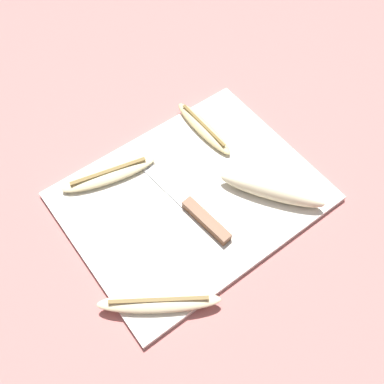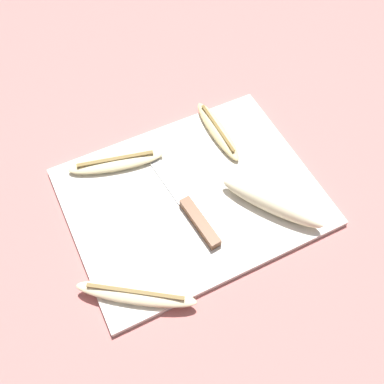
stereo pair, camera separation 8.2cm
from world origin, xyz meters
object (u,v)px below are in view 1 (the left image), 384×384
at_px(banana_cream_curved, 159,302).
at_px(banana_bright_far, 272,190).
at_px(banana_spotted_left, 203,128).
at_px(knife, 199,214).
at_px(banana_soft_right, 109,174).

bearing_deg(banana_cream_curved, banana_bright_far, 9.12).
bearing_deg(banana_spotted_left, knife, -130.20).
bearing_deg(banana_spotted_left, banana_bright_far, -88.85).
bearing_deg(knife, banana_soft_right, 110.58).
bearing_deg(banana_spotted_left, banana_soft_right, 175.22).
relative_size(knife, banana_bright_far, 1.28).
relative_size(banana_soft_right, banana_spotted_left, 1.13).
relative_size(banana_spotted_left, banana_cream_curved, 0.90).
xyz_separation_m(banana_bright_far, banana_cream_curved, (-0.28, -0.05, -0.01)).
height_order(banana_bright_far, banana_cream_curved, banana_bright_far).
bearing_deg(banana_soft_right, banana_spotted_left, -4.78).
bearing_deg(banana_soft_right, knife, -63.80).
height_order(banana_bright_far, banana_spotted_left, banana_bright_far).
xyz_separation_m(banana_bright_far, banana_soft_right, (-0.21, 0.21, -0.01)).
height_order(banana_spotted_left, banana_cream_curved, banana_cream_curved).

